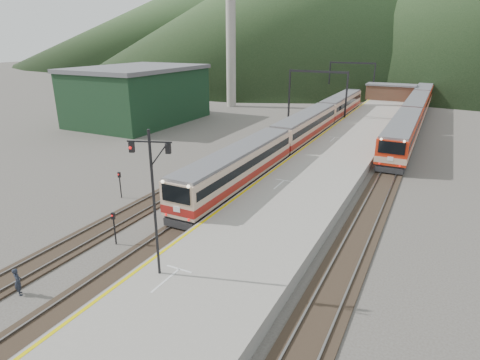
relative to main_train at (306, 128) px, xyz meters
The scene contains 18 objects.
ground 40.93m from the main_train, 90.00° to the right, with size 400.00×400.00×0.00m, color #47423D.
track_main 2.05m from the main_train, 90.00° to the right, with size 2.60×200.00×0.23m.
track_far 5.40m from the main_train, behind, with size 2.60×200.00×0.23m.
track_second 11.68m from the main_train, ahead, with size 2.60×200.00×0.23m.
platform 6.46m from the main_train, 27.23° to the right, with size 8.00×100.00×1.00m, color gray.
gantry_near 14.86m from the main_train, 101.41° to the left, with size 9.55×0.25×8.00m.
gantry_far 39.39m from the main_train, 94.17° to the left, with size 9.55×0.25×8.00m.
warehouse 28.12m from the main_train, behind, with size 14.50×20.50×8.60m.
smokestack 33.18m from the main_train, 136.17° to the left, with size 1.80×1.80×30.00m, color #9E998E.
station_shed 37.54m from the main_train, 81.42° to the left, with size 9.40×4.40×3.10m.
hill_d 233.89m from the main_train, 121.08° to the left, with size 200.00×200.00×55.00m, color #264120.
main_train is the anchor object (origin of this frame).
second_train 24.78m from the main_train, 62.34° to the left, with size 3.03×62.06×3.69m.
signal_mast 34.82m from the main_train, 84.88° to the right, with size 2.10×0.86×7.81m.
short_signal_a 31.87m from the main_train, 94.69° to the right, with size 0.26×0.23×2.27m.
short_signal_b 12.01m from the main_train, 100.38° to the right, with size 0.26×0.23×2.27m.
short_signal_c 26.58m from the main_train, 107.48° to the right, with size 0.25×0.21×2.27m.
worker 38.37m from the main_train, 94.94° to the right, with size 0.57×0.37×1.56m, color #202430.
Camera 1 is at (15.24, -8.16, 12.89)m, focal length 30.00 mm.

